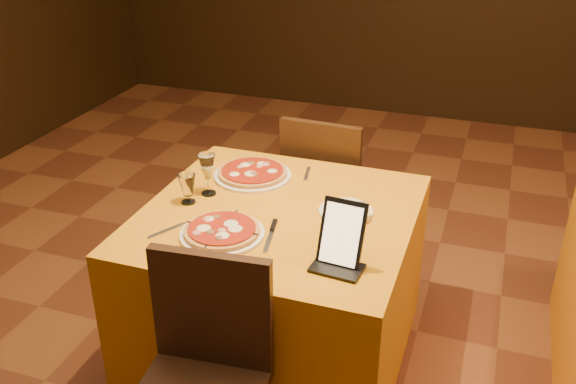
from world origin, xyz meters
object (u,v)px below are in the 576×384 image
(pizza_far, at_px, (252,174))
(chair_main_far, at_px, (330,190))
(pizza_near, at_px, (222,232))
(tablet, at_px, (342,234))
(wine_glass, at_px, (208,174))
(water_glass, at_px, (188,189))
(main_table, at_px, (279,287))

(pizza_far, bearing_deg, chair_main_far, 67.75)
(chair_main_far, height_order, pizza_far, chair_main_far)
(chair_main_far, relative_size, pizza_near, 2.77)
(tablet, bearing_deg, chair_main_far, 112.45)
(pizza_far, bearing_deg, wine_glass, -117.39)
(pizza_near, xyz_separation_m, water_glass, (-0.25, 0.20, 0.05))
(chair_main_far, bearing_deg, pizza_near, 85.36)
(pizza_near, xyz_separation_m, tablet, (0.48, -0.03, 0.10))
(chair_main_far, height_order, water_glass, chair_main_far)
(tablet, bearing_deg, pizza_far, 140.77)
(water_glass, xyz_separation_m, tablet, (0.73, -0.23, 0.06))
(wine_glass, relative_size, water_glass, 1.46)
(pizza_far, height_order, tablet, tablet)
(chair_main_far, bearing_deg, tablet, 109.85)
(pizza_near, relative_size, tablet, 1.34)
(wine_glass, bearing_deg, tablet, -26.23)
(pizza_far, bearing_deg, tablet, -44.59)
(chair_main_far, relative_size, water_glass, 7.00)
(pizza_far, distance_m, tablet, 0.80)
(pizza_near, bearing_deg, main_table, 60.65)
(chair_main_far, bearing_deg, wine_glass, 68.99)
(main_table, height_order, water_glass, water_glass)
(chair_main_far, relative_size, tablet, 3.73)
(pizza_near, height_order, water_glass, water_glass)
(pizza_near, relative_size, pizza_far, 0.93)
(water_glass, bearing_deg, tablet, -17.84)
(chair_main_far, distance_m, water_glass, 1.02)
(wine_glass, relative_size, tablet, 0.78)
(chair_main_far, relative_size, wine_glass, 4.79)
(water_glass, bearing_deg, pizza_near, -39.24)
(pizza_far, distance_m, wine_glass, 0.26)
(wine_glass, height_order, water_glass, wine_glass)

